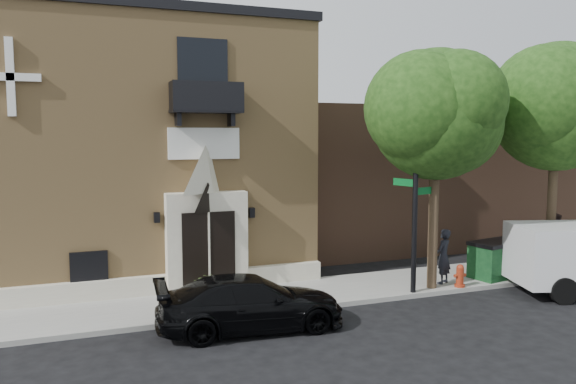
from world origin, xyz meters
The scene contains 13 objects.
ground centered at (0.00, 0.00, 0.00)m, with size 120.00×120.00×0.00m, color black.
sidewalk centered at (1.00, 1.50, 0.07)m, with size 42.00×3.00×0.15m, color gray.
church centered at (-2.99, 7.95, 4.63)m, with size 12.20×11.01×9.30m.
neighbour_building centered at (12.00, 9.00, 3.20)m, with size 18.00×8.00×6.40m, color brown.
street_tree_left centered at (6.03, 0.35, 5.87)m, with size 4.97×4.38×7.77m.
street_tree_mid centered at (11.03, 0.35, 6.20)m, with size 5.21×4.64×8.25m.
black_sedan centered at (-0.63, -0.89, 0.73)m, with size 2.03×5.00×1.45m, color black.
street_sign centered at (5.14, 0.22, 3.31)m, with size 1.16×0.97×6.28m.
fire_hydrant centered at (6.93, 0.20, 0.52)m, with size 0.43×0.35×0.76m.
dumpster centered at (8.98, 0.81, 0.80)m, with size 2.15×1.48×1.29m.
planter centered at (-1.26, 2.29, 0.50)m, with size 0.62×0.54×0.69m, color #5A7337.
pedestrian_near centered at (6.68, 0.78, 1.08)m, with size 0.68×0.45×1.86m, color black.
pedestrian_far centered at (13.13, 2.28, 1.09)m, with size 0.92×0.71×1.88m, color #312220.
Camera 1 is at (-4.81, -14.83, 5.19)m, focal length 35.00 mm.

